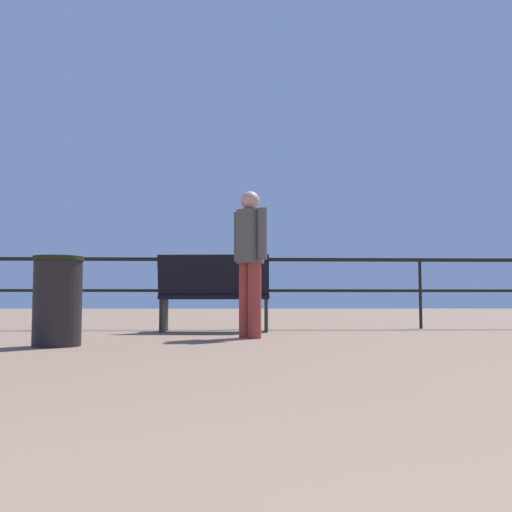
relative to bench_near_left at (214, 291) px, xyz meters
name	(u,v)px	position (x,y,z in m)	size (l,w,h in m)	color
pier_railing	(244,275)	(0.40, 0.80, 0.23)	(25.44, 0.05, 1.01)	black
bench_near_left	(214,291)	(0.00, 0.00, 0.00)	(1.45, 0.71, 0.99)	black
person_by_bench	(250,253)	(0.42, -1.25, 0.38)	(0.35, 0.43, 1.59)	#A2352E
trash_bin	(58,301)	(-1.31, -2.31, -0.13)	(0.44, 0.44, 0.79)	black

